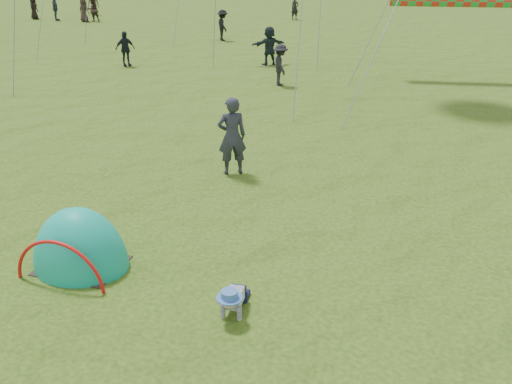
# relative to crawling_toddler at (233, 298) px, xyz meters

# --- Properties ---
(ground) EXTENTS (140.00, 140.00, 0.00)m
(ground) POSITION_rel_crawling_toddler_xyz_m (-0.30, 0.18, -0.28)
(ground) COLOR #1D420D
(crawling_toddler) EXTENTS (0.57, 0.77, 0.56)m
(crawling_toddler) POSITION_rel_crawling_toddler_xyz_m (0.00, 0.00, 0.00)
(crawling_toddler) COLOR black
(crawling_toddler) RESTS_ON ground
(popup_tent) EXTENTS (1.95, 1.70, 2.26)m
(popup_tent) POSITION_rel_crawling_toddler_xyz_m (-2.96, 1.02, -0.28)
(popup_tent) COLOR #0F938C
(popup_tent) RESTS_ON ground
(standing_adult) EXTENTS (0.84, 0.70, 1.95)m
(standing_adult) POSITION_rel_crawling_toddler_xyz_m (-1.08, 5.85, 0.70)
(standing_adult) COLOR #262732
(standing_adult) RESTS_ON ground
(crowd_person_1) EXTENTS (1.03, 1.03, 1.68)m
(crowd_person_1) POSITION_rel_crawling_toddler_xyz_m (-16.59, 34.06, 0.56)
(crowd_person_1) COLOR #342722
(crowd_person_1) RESTS_ON ground
(crowd_person_2) EXTENTS (0.95, 0.92, 1.60)m
(crowd_person_2) POSITION_rel_crawling_toddler_xyz_m (-8.46, 18.51, 0.52)
(crowd_person_2) COLOR black
(crowd_person_2) RESTS_ON ground
(crowd_person_4) EXTENTS (1.00, 0.84, 1.74)m
(crowd_person_4) POSITION_rel_crawling_toddler_xyz_m (-18.25, 38.06, 0.59)
(crowd_person_4) COLOR #3A2E26
(crowd_person_4) RESTS_ON ground
(crowd_person_6) EXTENTS (0.72, 0.67, 1.65)m
(crowd_person_6) POSITION_rel_crawling_toddler_xyz_m (-2.05, 37.21, 0.54)
(crowd_person_6) COLOR black
(crowd_person_6) RESTS_ON ground
(crowd_person_9) EXTENTS (1.09, 1.31, 1.76)m
(crowd_person_9) POSITION_rel_crawling_toddler_xyz_m (-5.45, 26.65, 0.60)
(crowd_person_9) COLOR black
(crowd_person_9) RESTS_ON ground
(crowd_person_10) EXTENTS (0.54, 0.80, 1.60)m
(crowd_person_10) POSITION_rel_crawling_toddler_xyz_m (-21.55, 34.68, 0.52)
(crowd_person_10) COLOR black
(crowd_person_10) RESTS_ON ground
(crowd_person_11) EXTENTS (1.69, 1.28, 1.78)m
(crowd_person_11) POSITION_rel_crawling_toddler_xyz_m (-1.85, 19.76, 0.61)
(crowd_person_11) COLOR black
(crowd_person_11) RESTS_ON ground
(crowd_person_14) EXTENTS (0.93, 1.08, 1.74)m
(crowd_person_14) POSITION_rel_crawling_toddler_xyz_m (-19.59, 34.21, 0.59)
(crowd_person_14) COLOR #283546
(crowd_person_14) RESTS_ON ground
(crowd_person_15) EXTENTS (0.91, 1.20, 1.65)m
(crowd_person_15) POSITION_rel_crawling_toddler_xyz_m (-0.89, 15.64, 0.54)
(crowd_person_15) COLOR black
(crowd_person_15) RESTS_ON ground
(crowd_person_16) EXTENTS (0.93, 0.74, 1.65)m
(crowd_person_16) POSITION_rel_crawling_toddler_xyz_m (-17.16, 33.72, 0.54)
(crowd_person_16) COLOR #2D201E
(crowd_person_16) RESTS_ON ground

